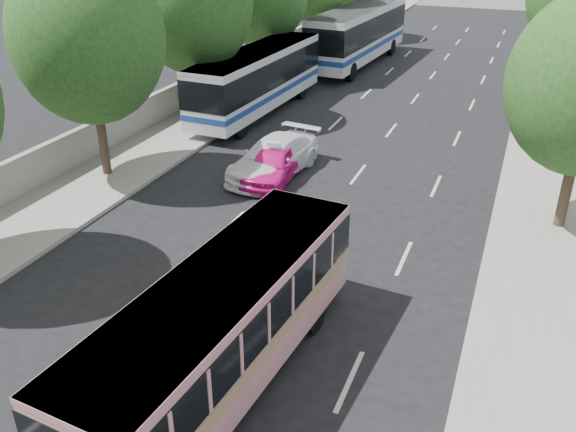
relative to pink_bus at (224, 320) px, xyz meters
The scene contains 11 objects.
ground 3.92m from the pink_bus, 116.88° to the left, with size 120.00×120.00×0.00m, color black.
sidewalk_left 25.26m from the pink_bus, 113.56° to the left, with size 4.00×90.00×0.15m, color #9E998E.
sidewalk_right 24.18m from the pink_bus, 73.31° to the left, with size 4.00×90.00×0.12m, color #9E998E.
low_wall 25.99m from the pink_bus, 117.20° to the left, with size 0.30×90.00×1.50m, color #9E998E.
tree_left_b 14.07m from the pink_bus, 137.86° to the left, with size 5.70×5.70×8.88m.
pink_bus is the anchor object (origin of this frame).
pink_taxi 11.88m from the pink_bus, 107.58° to the left, with size 1.69×4.21×1.43m, color #F61598.
white_pickup 12.44m from the pink_bus, 107.92° to the left, with size 2.10×5.16×1.50m, color white.
tour_coach_front 20.82m from the pink_bus, 112.22° to the left, with size 2.90×11.24×3.33m.
tour_coach_rear 32.77m from the pink_bus, 100.68° to the left, with size 3.65×12.99×3.84m.
taxi_roof_sign 11.83m from the pink_bus, 107.58° to the left, with size 0.55×0.18×0.18m, color silver.
Camera 1 is at (6.90, -12.68, 9.86)m, focal length 38.00 mm.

